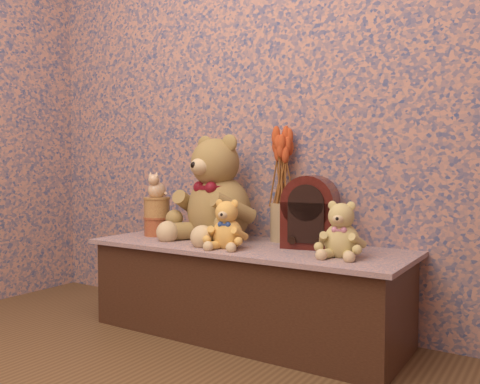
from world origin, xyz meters
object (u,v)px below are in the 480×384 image
object	(u,v)px
teddy_small	(342,227)
cat_figurine	(157,185)
teddy_medium	(227,222)
teddy_large	(219,183)
ceramic_vase	(282,222)
biscuit_tin_lower	(157,227)
cathedral_radio	(311,211)

from	to	relation	value
teddy_small	cat_figurine	world-z (taller)	cat_figurine
teddy_medium	teddy_small	xyz separation A→B (m)	(0.49, 0.07, 0.00)
teddy_large	ceramic_vase	xyz separation A→B (m)	(0.30, 0.09, -0.18)
teddy_medium	ceramic_vase	bearing A→B (deg)	57.40
teddy_large	teddy_small	world-z (taller)	teddy_large
teddy_large	biscuit_tin_lower	distance (m)	0.41
cat_figurine	teddy_large	bearing A→B (deg)	-0.64
cathedral_radio	ceramic_vase	size ratio (longest dim) A/B	1.75
teddy_small	biscuit_tin_lower	xyz separation A→B (m)	(-1.01, 0.06, -0.07)
teddy_medium	biscuit_tin_lower	xyz separation A→B (m)	(-0.52, 0.13, -0.07)
teddy_large	biscuit_tin_lower	bearing A→B (deg)	-155.33
ceramic_vase	biscuit_tin_lower	xyz separation A→B (m)	(-0.63, -0.17, -0.04)
teddy_large	teddy_medium	world-z (taller)	teddy_large
teddy_small	ceramic_vase	distance (m)	0.45
cathedral_radio	teddy_large	bearing A→B (deg)	169.36
teddy_medium	ceramic_vase	distance (m)	0.32
teddy_medium	cat_figurine	bearing A→B (deg)	153.73
teddy_small	cathedral_radio	xyz separation A→B (m)	(-0.20, 0.14, 0.04)
teddy_small	cat_figurine	distance (m)	1.02
ceramic_vase	cat_figurine	size ratio (longest dim) A/B	1.34
cathedral_radio	teddy_small	bearing A→B (deg)	-46.36
teddy_medium	cat_figurine	distance (m)	0.55
teddy_small	biscuit_tin_lower	bearing A→B (deg)	169.91
teddy_medium	ceramic_vase	world-z (taller)	teddy_medium
teddy_small	ceramic_vase	world-z (taller)	teddy_small
teddy_large	cathedral_radio	distance (m)	0.50
ceramic_vase	biscuit_tin_lower	size ratio (longest dim) A/B	1.40
teddy_large	cat_figurine	size ratio (longest dim) A/B	4.04
teddy_small	biscuit_tin_lower	distance (m)	1.02
teddy_large	biscuit_tin_lower	xyz separation A→B (m)	(-0.33, -0.08, -0.22)
cat_figurine	biscuit_tin_lower	bearing A→B (deg)	0.00
teddy_small	cat_figurine	bearing A→B (deg)	169.91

